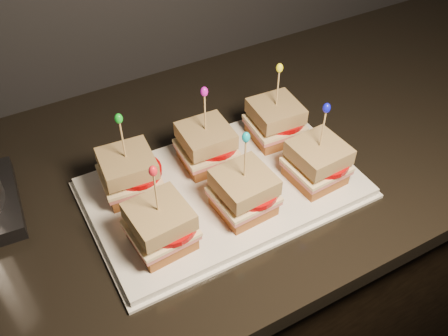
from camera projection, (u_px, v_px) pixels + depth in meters
cabinet at (181, 321)px, 1.21m from camera, size 2.52×0.61×0.90m
granite_slab at (165, 185)px, 0.89m from camera, size 2.56×0.65×0.04m
platter at (224, 188)px, 0.84m from camera, size 0.44×0.27×0.02m
platter_rim at (224, 190)px, 0.85m from camera, size 0.45×0.29×0.01m
sandwich_0_bread_bot at (131, 185)px, 0.82m from camera, size 0.09×0.09×0.02m
sandwich_0_ham at (130, 178)px, 0.81m from camera, size 0.10×0.09×0.01m
sandwich_0_cheese at (129, 175)px, 0.80m from camera, size 0.10×0.09×0.01m
sandwich_0_tomato at (137, 171)px, 0.80m from camera, size 0.08×0.08×0.01m
sandwich_0_bread_top at (127, 163)px, 0.79m from camera, size 0.09×0.09×0.03m
sandwich_0_pick at (123, 142)px, 0.76m from camera, size 0.00×0.00×0.09m
sandwich_0_frill at (119, 119)px, 0.73m from camera, size 0.01×0.01×0.02m
sandwich_1_bread_bot at (206, 157)px, 0.87m from camera, size 0.08×0.08×0.02m
sandwich_1_ham at (206, 150)px, 0.86m from camera, size 0.09×0.09×0.01m
sandwich_1_cheese at (206, 147)px, 0.85m from camera, size 0.09×0.09×0.01m
sandwich_1_tomato at (214, 144)px, 0.85m from camera, size 0.08×0.08×0.01m
sandwich_1_bread_top at (206, 136)px, 0.84m from camera, size 0.09×0.09×0.03m
sandwich_1_pick at (205, 115)px, 0.81m from camera, size 0.00×0.00×0.09m
sandwich_1_frill at (204, 92)px, 0.77m from camera, size 0.01×0.01×0.02m
sandwich_2_bread_bot at (274, 132)px, 0.92m from camera, size 0.09×0.09×0.02m
sandwich_2_ham at (274, 126)px, 0.91m from camera, size 0.09×0.09×0.01m
sandwich_2_cheese at (275, 123)px, 0.90m from camera, size 0.10×0.09×0.01m
sandwich_2_tomato at (282, 119)px, 0.90m from camera, size 0.08×0.08×0.01m
sandwich_2_bread_top at (276, 111)px, 0.89m from camera, size 0.09×0.09×0.03m
sandwich_2_pick at (278, 91)px, 0.86m from camera, size 0.00×0.00×0.09m
sandwich_2_frill at (280, 68)px, 0.82m from camera, size 0.01×0.01×0.02m
sandwich_3_bread_bot at (162, 238)px, 0.74m from camera, size 0.09×0.09×0.02m
sandwich_3_ham at (161, 231)px, 0.73m from camera, size 0.09×0.09×0.01m
sandwich_3_cheese at (161, 228)px, 0.72m from camera, size 0.10×0.09×0.01m
sandwich_3_tomato at (170, 224)px, 0.72m from camera, size 0.08×0.08×0.01m
sandwich_3_bread_top at (159, 216)px, 0.71m from camera, size 0.09×0.09×0.03m
sandwich_3_pick at (156, 195)px, 0.68m from camera, size 0.00×0.00×0.09m
sandwich_3_frill at (153, 171)px, 0.65m from camera, size 0.01×0.01×0.02m
sandwich_4_bread_bot at (243, 204)px, 0.79m from camera, size 0.09×0.09×0.02m
sandwich_4_ham at (244, 197)px, 0.78m from camera, size 0.09×0.09×0.01m
sandwich_4_cheese at (244, 194)px, 0.77m from camera, size 0.10×0.09×0.01m
sandwich_4_tomato at (253, 191)px, 0.77m from camera, size 0.08×0.08×0.01m
sandwich_4_bread_top at (244, 182)px, 0.76m from camera, size 0.09×0.09×0.03m
sandwich_4_pick at (245, 161)px, 0.73m from camera, size 0.00×0.00×0.09m
sandwich_4_frill at (246, 137)px, 0.69m from camera, size 0.01×0.01×0.02m
sandwich_5_bread_bot at (315, 174)px, 0.84m from camera, size 0.09×0.09×0.02m
sandwich_5_ham at (316, 167)px, 0.83m from camera, size 0.09×0.09×0.01m
sandwich_5_cheese at (317, 164)px, 0.82m from camera, size 0.10×0.09×0.01m
sandwich_5_tomato at (325, 161)px, 0.82m from camera, size 0.08×0.08×0.01m
sandwich_5_bread_top at (319, 153)px, 0.81m from camera, size 0.09×0.09×0.03m
sandwich_5_pick at (323, 131)px, 0.78m from camera, size 0.00×0.00×0.09m
sandwich_5_frill at (327, 108)px, 0.74m from camera, size 0.01×0.01×0.02m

